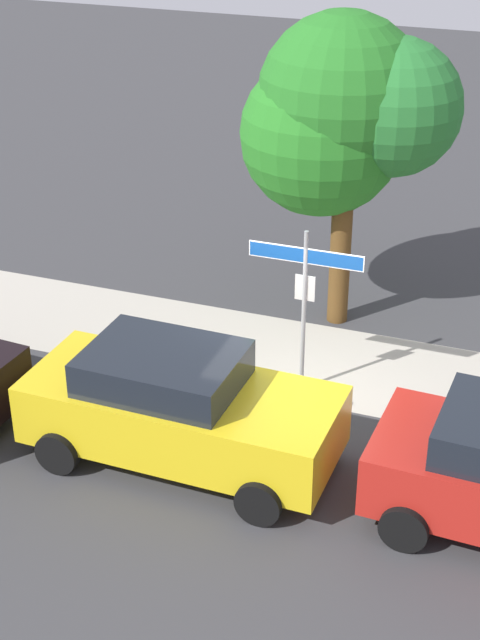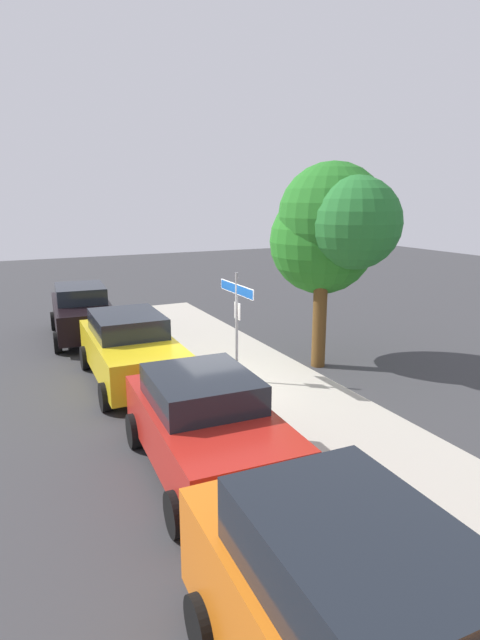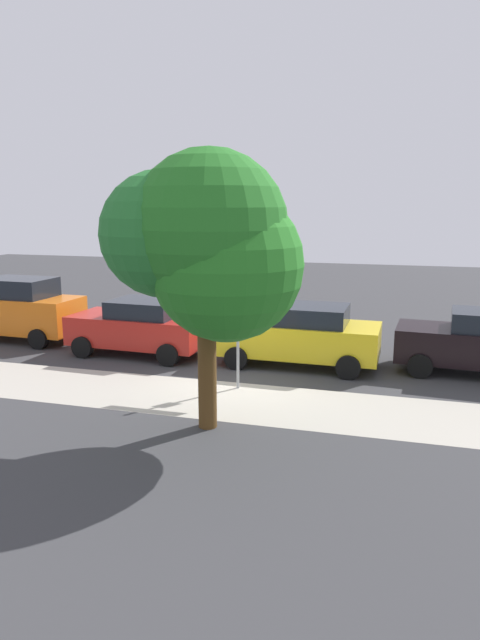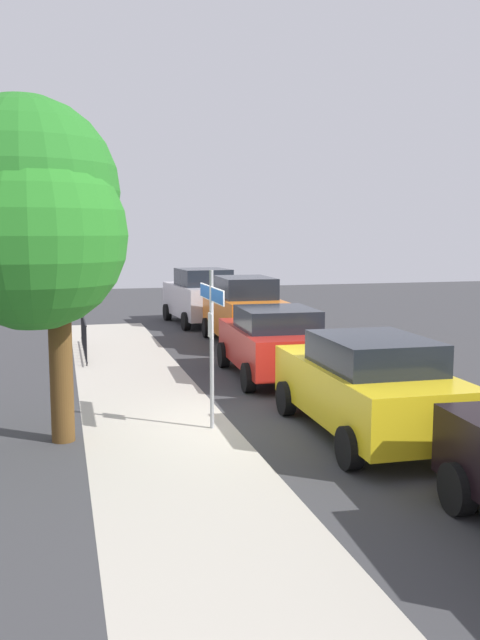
% 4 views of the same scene
% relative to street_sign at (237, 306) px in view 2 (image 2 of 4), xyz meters
% --- Properties ---
extents(ground_plane, '(60.00, 60.00, 0.00)m').
position_rel_street_sign_xyz_m(ground_plane, '(0.15, -0.40, -1.94)').
color(ground_plane, '#38383A').
extents(sidewalk_strip, '(24.00, 2.60, 0.00)m').
position_rel_street_sign_xyz_m(sidewalk_strip, '(2.15, 0.90, -1.94)').
color(sidewalk_strip, '#B0A89A').
rests_on(sidewalk_strip, ground_plane).
extents(street_sign, '(1.81, 0.07, 2.77)m').
position_rel_street_sign_xyz_m(street_sign, '(0.00, 0.00, 0.00)').
color(street_sign, '#9EA0A5').
rests_on(street_sign, ground_plane).
extents(shade_tree, '(3.79, 2.96, 5.46)m').
position_rel_street_sign_xyz_m(shade_tree, '(-0.24, 2.94, 1.79)').
color(shade_tree, '#533819').
rests_on(shade_tree, ground_plane).
extents(car_black, '(4.41, 2.19, 1.71)m').
position_rel_street_sign_xyz_m(car_black, '(-5.90, -2.84, -1.06)').
color(car_black, black).
rests_on(car_black, ground_plane).
extents(car_yellow, '(4.49, 2.13, 1.72)m').
position_rel_street_sign_xyz_m(car_yellow, '(-1.10, -2.41, -1.06)').
color(car_yellow, gold).
rests_on(car_yellow, ground_plane).
extents(car_red, '(4.13, 2.24, 1.67)m').
position_rel_street_sign_xyz_m(car_red, '(3.71, -2.32, -1.08)').
color(car_red, '#B22019').
rests_on(car_red, ground_plane).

